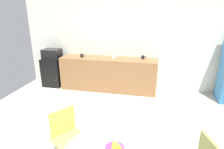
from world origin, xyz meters
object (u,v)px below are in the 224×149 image
at_px(microwave, 52,54).
at_px(mug_white, 143,57).
at_px(chair_yellow, 67,131).
at_px(mug_red, 113,57).
at_px(fruit_bowl, 115,149).
at_px(mug_green, 82,56).
at_px(mini_fridge, 54,72).

bearing_deg(microwave, mug_white, 2.10).
bearing_deg(chair_yellow, mug_red, 88.09).
bearing_deg(fruit_bowl, mug_white, 88.68).
relative_size(mug_green, mug_red, 1.00).
bearing_deg(mini_fridge, mug_white, 2.10).
relative_size(fruit_bowl, mug_red, 1.59).
distance_m(mug_white, mug_red, 0.79).
bearing_deg(microwave, mug_red, -0.62).
height_order(mini_fridge, fruit_bowl, fruit_bowl).
distance_m(chair_yellow, mug_white, 3.02).
distance_m(fruit_bowl, mug_red, 3.34).
xyz_separation_m(microwave, mug_green, (0.92, -0.05, 0.00)).
bearing_deg(chair_yellow, mug_green, 105.86).
relative_size(mini_fridge, mug_white, 6.31).
height_order(fruit_bowl, mug_red, mug_red).
bearing_deg(mug_red, microwave, 179.38).
height_order(microwave, chair_yellow, microwave).
relative_size(chair_yellow, mug_red, 6.43).
xyz_separation_m(microwave, fruit_bowl, (2.48, -3.28, -0.16)).
distance_m(chair_yellow, mug_red, 2.78).
bearing_deg(mug_white, mug_green, -174.90).
relative_size(microwave, mug_green, 3.72).
xyz_separation_m(fruit_bowl, mug_white, (0.08, 3.37, 0.17)).
bearing_deg(mini_fridge, mug_green, -3.29).
bearing_deg(chair_yellow, mini_fridge, 121.43).
height_order(fruit_bowl, mug_white, mug_white).
xyz_separation_m(chair_yellow, mug_white, (0.87, 2.86, 0.43)).
relative_size(chair_yellow, mug_green, 6.43).
bearing_deg(microwave, mug_green, -3.29).
bearing_deg(mug_white, mini_fridge, -177.90).
bearing_deg(mug_green, mug_white, 5.10).
height_order(chair_yellow, fruit_bowl, fruit_bowl).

